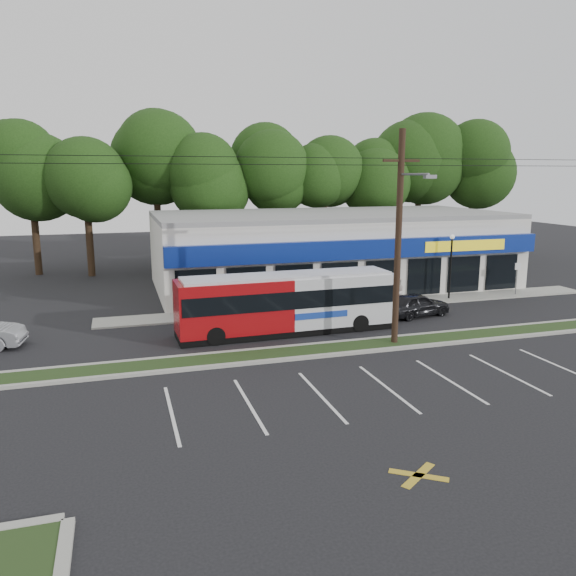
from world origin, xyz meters
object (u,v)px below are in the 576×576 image
(car_dark, at_px, (416,304))
(sign_post, at_px, (517,273))
(utility_pole, at_px, (396,232))
(pedestrian_a, at_px, (384,300))
(pedestrian_b, at_px, (398,291))
(metrobus, at_px, (288,302))
(lamp_post, at_px, (451,259))

(car_dark, bearing_deg, sign_post, -83.04)
(utility_pole, height_order, car_dark, utility_pole)
(pedestrian_a, xyz_separation_m, pedestrian_b, (2.17, 2.38, -0.12))
(pedestrian_b, bearing_deg, pedestrian_a, 71.23)
(metrobus, bearing_deg, pedestrian_a, 13.10)
(utility_pole, xyz_separation_m, sign_post, (13.17, 7.65, -3.86))
(pedestrian_a, bearing_deg, car_dark, 124.32)
(sign_post, height_order, pedestrian_a, sign_post)
(metrobus, height_order, pedestrian_a, metrobus)
(car_dark, relative_size, pedestrian_b, 2.38)
(sign_post, relative_size, metrobus, 0.20)
(sign_post, distance_m, car_dark, 9.76)
(lamp_post, xyz_separation_m, metrobus, (-12.28, -4.30, -1.06))
(metrobus, distance_m, pedestrian_a, 6.48)
(pedestrian_b, bearing_deg, utility_pole, 84.01)
(lamp_post, relative_size, metrobus, 0.37)
(lamp_post, height_order, metrobus, lamp_post)
(sign_post, distance_m, pedestrian_a, 11.33)
(lamp_post, height_order, car_dark, lamp_post)
(utility_pole, distance_m, metrobus, 6.65)
(car_dark, height_order, pedestrian_b, pedestrian_b)
(metrobus, bearing_deg, lamp_post, 17.84)
(sign_post, relative_size, pedestrian_b, 1.31)
(utility_pole, distance_m, pedestrian_b, 9.83)
(lamp_post, relative_size, sign_post, 1.91)
(metrobus, xyz_separation_m, car_dark, (8.04, 1.06, -0.93))
(lamp_post, bearing_deg, metrobus, -160.71)
(utility_pole, bearing_deg, pedestrian_b, 60.46)
(utility_pole, bearing_deg, car_dark, 49.71)
(sign_post, xyz_separation_m, car_dark, (-9.24, -3.02, -0.87))
(metrobus, relative_size, car_dark, 2.83)
(utility_pole, bearing_deg, pedestrian_a, 67.74)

